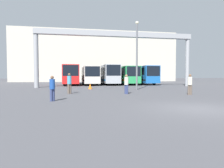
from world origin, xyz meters
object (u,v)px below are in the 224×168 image
bus_slot_0 (71,74)px  pedestrian_near_center (126,84)px  pedestrian_mid_left (52,88)px  lamp_post (137,52)px  bus_slot_1 (90,74)px  bus_slot_2 (107,74)px  bus_slot_3 (125,74)px  pedestrian_near_left (190,84)px  bus_slot_4 (143,74)px  pedestrian_near_right (69,83)px  traffic_cone (90,86)px

bus_slot_0 → pedestrian_near_center: (5.02, -18.70, -0.98)m
bus_slot_0 → pedestrian_mid_left: bearing=-92.0°
bus_slot_0 → lamp_post: size_ratio=1.47×
bus_slot_1 → pedestrian_near_center: 19.17m
pedestrian_mid_left → bus_slot_0: bearing=-128.9°
bus_slot_2 → bus_slot_3: (3.21, -0.68, -0.12)m
bus_slot_3 → pedestrian_near_left: (0.39, -20.23, -0.89)m
bus_slot_4 → pedestrian_near_right: (-12.72, -17.05, -0.88)m
lamp_post → pedestrian_near_right: bearing=-154.2°
pedestrian_mid_left → pedestrian_near_right: bearing=-137.1°
pedestrian_near_center → bus_slot_1: bearing=137.7°
bus_slot_4 → pedestrian_near_left: size_ratio=5.97×
traffic_cone → lamp_post: bearing=-23.0°
pedestrian_near_center → pedestrian_near_left: pedestrian_near_left is taller
pedestrian_near_left → pedestrian_mid_left: size_ratio=1.08×
bus_slot_0 → pedestrian_near_right: (0.13, -17.53, -0.92)m
bus_slot_0 → bus_slot_2: 6.44m
bus_slot_0 → bus_slot_1: 3.23m
bus_slot_0 → bus_slot_3: (9.64, -0.17, -0.08)m
traffic_cone → bus_slot_2: bearing=71.9°
pedestrian_near_right → traffic_cone: pedestrian_near_right is taller
bus_slot_4 → pedestrian_mid_left: bus_slot_4 is taller
bus_slot_0 → bus_slot_3: size_ratio=1.03×
bus_slot_3 → pedestrian_mid_left: size_ratio=6.83×
pedestrian_near_center → pedestrian_near_right: size_ratio=0.93×
lamp_post → bus_slot_1: bearing=106.4°
bus_slot_2 → traffic_cone: bus_slot_2 is taller
bus_slot_0 → traffic_cone: size_ratio=17.07×
bus_slot_3 → pedestrian_mid_left: 24.74m
bus_slot_0 → bus_slot_2: (6.42, 0.51, 0.04)m
pedestrian_mid_left → lamp_post: 12.37m
bus_slot_0 → pedestrian_near_right: 17.56m
pedestrian_near_right → lamp_post: (7.32, 3.54, 3.22)m
bus_slot_0 → traffic_cone: bus_slot_0 is taller
bus_slot_3 → pedestrian_near_right: (-9.51, -17.36, -0.84)m
pedestrian_near_left → lamp_post: (-2.58, 6.42, 3.27)m
pedestrian_near_right → bus_slot_4: bearing=-159.9°
bus_slot_2 → pedestrian_mid_left: size_ratio=7.69×
bus_slot_2 → pedestrian_near_right: bearing=-109.2°
pedestrian_near_right → bus_slot_2: bearing=-142.4°
bus_slot_3 → pedestrian_near_left: 20.26m
bus_slot_0 → bus_slot_1: bus_slot_0 is taller
pedestrian_near_right → pedestrian_mid_left: 5.14m
bus_slot_0 → bus_slot_4: bearing=-2.1°
bus_slot_0 → bus_slot_3: bus_slot_0 is taller
bus_slot_3 → pedestrian_near_right: bearing=-118.7°
bus_slot_4 → pedestrian_mid_left: 26.00m
pedestrian_near_left → lamp_post: 7.65m
bus_slot_1 → bus_slot_3: 6.45m
bus_slot_1 → pedestrian_near_left: size_ratio=6.95×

